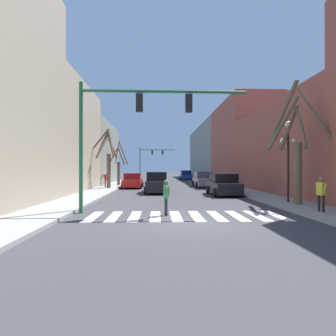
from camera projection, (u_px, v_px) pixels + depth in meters
The scene contains 20 objects.
ground_plane at pixel (190, 223), 9.98m from camera, with size 240.00×240.00×0.00m, color #38383D.
sidewalk_left at pixel (20, 223), 9.72m from camera, with size 2.54×90.00×0.15m.
building_row_left at pixel (41, 126), 20.95m from camera, with size 6.00×39.25×13.32m.
building_row_right at pixel (236, 148), 39.52m from camera, with size 6.00×67.32×11.18m.
crosswalk_stripes at pixel (186, 216), 11.50m from camera, with size 8.55×2.60×0.01m.
traffic_signal_near at pixel (131, 117), 12.36m from camera, with size 7.91×0.28×6.15m.
traffic_signal_far at pixel (150, 156), 53.71m from camera, with size 7.23×0.28×6.35m.
street_lamp_right_corner at pixel (288, 145), 15.12m from camera, with size 0.95×0.36×4.68m.
car_at_intersection at pixel (203, 180), 29.78m from camera, with size 2.09×4.60×1.73m.
car_driving_away_lane at pixel (186, 176), 47.64m from camera, with size 2.17×4.17×1.74m.
car_parked_left_near at pixel (223, 185), 20.48m from camera, with size 2.16×4.22×1.69m.
car_parked_left_far at pixel (133, 181), 28.18m from camera, with size 2.12×4.41×1.59m.
car_parked_right_mid at pixel (158, 177), 40.49m from camera, with size 2.08×4.70×1.53m.
car_parked_right_far at pixel (157, 183), 22.66m from camera, with size 2.05×4.70×1.79m.
pedestrian_on_right_sidewalk at pixel (106, 178), 27.03m from camera, with size 0.68×0.29×1.58m.
pedestrian_on_left_sidewalk at pixel (166, 194), 11.70m from camera, with size 0.23×0.69×1.59m.
pedestrian_crossing_street at pixel (321, 191), 11.72m from camera, with size 0.25×0.68×1.57m.
street_tree_left_near at pixel (119, 166), 30.95m from camera, with size 2.20×2.04×5.25m.
street_tree_right_far at pixel (107, 159), 26.07m from camera, with size 2.84×2.12×5.97m.
street_tree_right_mid at pixel (294, 147), 14.38m from camera, with size 3.32×2.84×6.85m.
Camera 1 is at (-1.25, -9.94, 2.09)m, focal length 28.00 mm.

